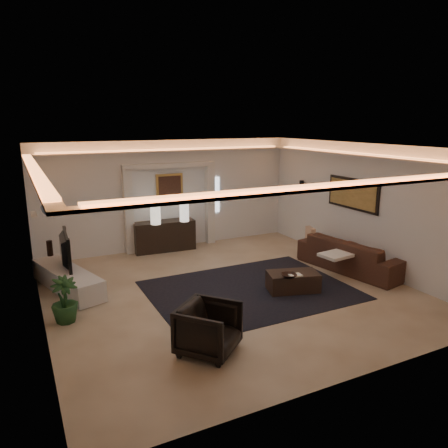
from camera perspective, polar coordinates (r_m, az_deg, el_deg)
name	(u,v)px	position (r m, az deg, el deg)	size (l,w,h in m)	color
floor	(228,290)	(8.87, 0.57, -8.84)	(7.00, 7.00, 0.00)	beige
ceiling	(229,147)	(8.21, 0.62, 10.22)	(7.00, 7.00, 0.00)	white
wall_back	(169,195)	(11.59, -7.29, 3.89)	(7.00, 7.00, 0.00)	white
wall_front	(354,279)	(5.66, 17.00, -7.02)	(7.00, 7.00, 0.00)	white
wall_left	(36,244)	(7.56, -23.81, -2.42)	(7.00, 7.00, 0.00)	white
wall_right	(362,206)	(10.45, 17.98, 2.27)	(7.00, 7.00, 0.00)	white
cove_soffit	(229,162)	(8.23, 0.61, 8.27)	(7.00, 7.00, 0.04)	silver
daylight_slit	(215,195)	(12.09, -1.18, 3.91)	(0.25, 0.03, 1.00)	white
area_rug	(250,290)	(8.88, 3.49, -8.79)	(4.00, 3.00, 0.01)	black
pilaster_left	(129,212)	(11.24, -12.61, 1.55)	(0.22, 0.20, 2.20)	silver
pilaster_right	(210,205)	(11.98, -1.88, 2.61)	(0.22, 0.20, 2.20)	silver
alcove_header	(170,165)	(11.39, -7.25, 7.78)	(2.52, 0.20, 0.12)	silver
painting_frame	(170,188)	(11.53, -7.27, 4.84)	(0.74, 0.04, 0.74)	tan
painting_canvas	(170,188)	(11.50, -7.23, 4.83)	(0.62, 0.02, 0.62)	#4C2D1E
art_panel_frame	(353,194)	(10.60, 16.84, 3.88)	(0.04, 1.64, 0.74)	black
art_panel_gold	(352,194)	(10.58, 16.74, 3.87)	(0.02, 1.50, 0.62)	tan
wall_sconce	(302,184)	(11.98, 10.32, 5.21)	(0.12, 0.12, 0.22)	black
wall_niche	(34,215)	(8.88, -24.05, 1.14)	(0.10, 0.55, 0.04)	silver
console	(164,236)	(11.50, -7.98, -1.57)	(1.61, 0.50, 0.80)	black
lamp_left	(155,213)	(11.04, -9.15, 1.44)	(0.26, 0.26, 0.58)	white
lamp_right	(184,211)	(11.26, -5.33, 1.80)	(0.25, 0.25, 0.55)	white
media_ledge	(67,279)	(9.38, -20.20, -6.95)	(0.57, 2.28, 0.43)	silver
tv	(61,249)	(9.44, -20.98, -3.17)	(0.16, 1.24, 0.71)	black
figurine	(50,247)	(10.32, -22.25, -2.86)	(0.13, 0.13, 0.34)	black
ginger_jar	(50,205)	(8.62, -22.17, 2.33)	(0.34, 0.34, 0.36)	slate
plant	(64,300)	(7.91, -20.52, -9.49)	(0.45, 0.45, 0.80)	#204720
sofa	(352,254)	(10.36, 16.75, -3.90)	(0.99, 2.54, 0.74)	#4E2C17
throw_blanket	(336,255)	(9.60, 14.68, -4.03)	(0.62, 0.51, 0.07)	beige
throw_pillow	(310,235)	(11.11, 11.44, -1.45)	(0.12, 0.40, 0.40)	tan
coffee_table	(293,281)	(8.88, 9.18, -7.56)	(1.01, 0.55, 0.38)	black
bowl	(289,275)	(8.52, 8.67, -6.72)	(0.30, 0.30, 0.07)	black
magazine	(295,274)	(8.62, 9.50, -6.66)	(0.25, 0.18, 0.03)	white
armchair	(209,329)	(6.53, -2.07, -13.82)	(0.81, 0.83, 0.76)	black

